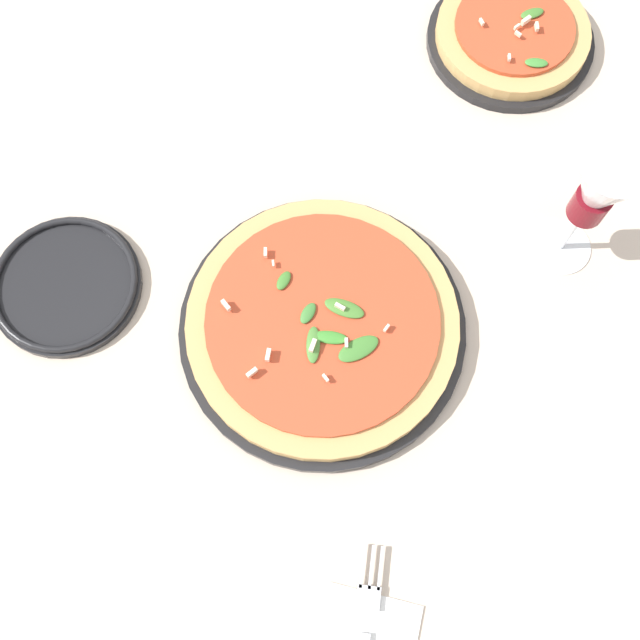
# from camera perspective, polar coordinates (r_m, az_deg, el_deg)

# --- Properties ---
(ground_plane) EXTENTS (6.00, 6.00, 0.00)m
(ground_plane) POSITION_cam_1_polar(r_m,az_deg,el_deg) (0.84, -0.53, -1.94)
(ground_plane) COLOR beige
(pizza_arugula_main) EXTENTS (0.32, 0.32, 0.05)m
(pizza_arugula_main) POSITION_cam_1_polar(r_m,az_deg,el_deg) (0.83, 0.00, -0.31)
(pizza_arugula_main) COLOR black
(pizza_arugula_main) RESTS_ON ground_plane
(pizza_personal_side) EXTENTS (0.22, 0.22, 0.05)m
(pizza_personal_side) POSITION_cam_1_polar(r_m,az_deg,el_deg) (1.06, 14.40, 20.25)
(pizza_personal_side) COLOR black
(pizza_personal_side) RESTS_ON ground_plane
(wine_glass) EXTENTS (0.07, 0.07, 0.18)m
(wine_glass) POSITION_cam_1_polar(r_m,az_deg,el_deg) (0.82, 20.33, 8.93)
(wine_glass) COLOR white
(wine_glass) RESTS_ON ground_plane
(side_plate_white) EXTENTS (0.17, 0.17, 0.02)m
(side_plate_white) POSITION_cam_1_polar(r_m,az_deg,el_deg) (0.90, -18.82, 2.56)
(side_plate_white) COLOR black
(side_plate_white) RESTS_ON ground_plane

